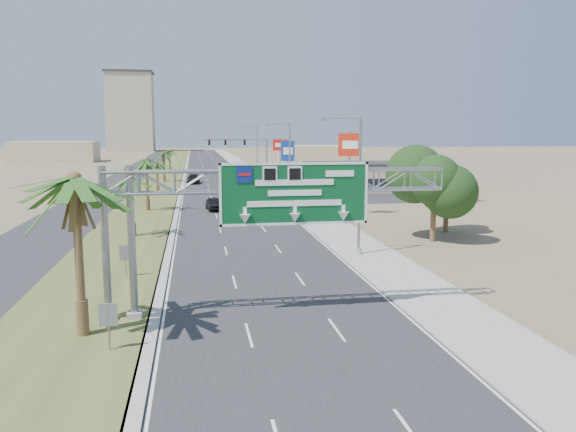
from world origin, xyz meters
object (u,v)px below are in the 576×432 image
Objects in this scene: signal_mast at (254,158)px; car_far at (193,179)px; sign_gantry at (261,192)px; pole_sign_red_far at (280,149)px; pole_sign_blue at (288,153)px; car_mid_lane at (237,192)px; car_right_lane at (256,194)px; car_left_lane at (215,204)px; palm_near at (75,180)px; store_building at (367,177)px; pole_sign_red_near at (350,150)px.

signal_mast is 1.93× the size of car_far.
sign_gantry is 2.11× the size of pole_sign_red_far.
pole_sign_red_far is at bearing 93.27° from pole_sign_blue.
pole_sign_blue is 0.98× the size of pole_sign_red_far.
car_mid_lane is 3.00m from car_right_lane.
signal_mast is 1.29× the size of pole_sign_red_far.
car_right_lane is at bearing -43.98° from car_mid_lane.
car_left_lane is 34.53m from car_far.
palm_near is at bearing -105.74° from car_mid_lane.
pole_sign_blue is (5.72, 8.13, 5.07)m from car_right_lane.
store_building reaches higher than car_far.
signal_mast is 14.35m from car_far.
car_far is (4.81, 73.86, -6.16)m from palm_near.
signal_mast is at bearing 167.23° from pole_sign_red_far.
store_building is 2.01× the size of pole_sign_red_near.
pole_sign_red_near is at bearing -111.69° from store_building.
palm_near is 39.27m from pole_sign_red_near.
store_building is at bearing 2.40° from pole_sign_blue.
signal_mast reaches higher than car_right_lane.
car_left_lane is at bearing 155.54° from pole_sign_red_near.
store_building is 3.37× the size of car_far.
pole_sign_blue is (11.51, 18.06, 5.04)m from car_left_lane.
palm_near is 51.41m from car_right_lane.
sign_gantry is 1.87× the size of pole_sign_red_near.
palm_near is 65.69m from pole_sign_red_far.
pole_sign_red_far is at bearing 158.43° from store_building.
car_right_lane is 0.97× the size of car_far.
car_right_lane is at bearing 84.15° from sign_gantry.
pole_sign_red_far is (4.02, -0.91, 1.40)m from signal_mast.
sign_gantry is 33.76m from pole_sign_red_near.
store_building is at bearing 14.21° from car_mid_lane.
palm_near is 65.60m from signal_mast.
sign_gantry is 49.70m from car_mid_lane.
sign_gantry is at bearing -94.58° from car_left_lane.
car_mid_lane is at bearing 120.05° from pole_sign_red_near.
car_left_lane is (-7.17, -24.56, -4.10)m from signal_mast.
car_far reaches higher than car_mid_lane.
store_building is 21.61m from car_mid_lane.
pole_sign_red_far is at bearing 80.48° from sign_gantry.
pole_sign_red_far reaches higher than car_right_lane.
car_left_lane is 12.37m from car_mid_lane.
palm_near is at bearing -91.15° from car_far.
palm_near is at bearing -118.28° from store_building.
pole_sign_blue is (18.71, 57.48, -1.14)m from palm_near.
car_left_lane is 0.85× the size of car_right_lane.
pole_sign_blue reaches higher than car_far.
car_right_lane is 11.16m from pole_sign_blue.
sign_gantry is 3.24× the size of car_right_lane.
pole_sign_red_near is at bearing -77.45° from signal_mast.
pole_sign_red_near is at bearing -65.49° from car_far.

